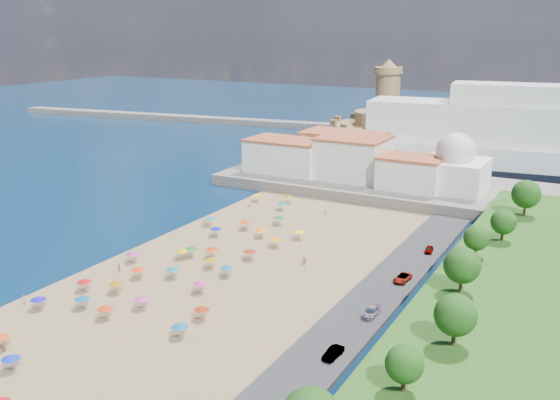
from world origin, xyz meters
The scene contains 11 objects.
ground centered at (0.00, 0.00, 0.00)m, with size 700.00×700.00×0.00m, color #071938.
terrace centered at (10.00, 73.00, 1.50)m, with size 90.00×36.00×3.00m, color #59544C.
jetty centered at (-12.00, 108.00, 1.20)m, with size 18.00×70.00×2.40m, color #59544C.
breakwater centered at (-110.00, 153.00, 1.30)m, with size 200.00×7.00×2.60m, color #59544C.
waterfront_buildings centered at (-3.05, 73.64, 7.88)m, with size 57.00×29.00×11.00m.
domed_building centered at (30.00, 71.00, 8.97)m, with size 16.00×16.00×15.00m.
fortress centered at (-12.00, 138.00, 6.68)m, with size 40.00×40.00×32.40m.
beach_parasols centered at (-1.92, -11.01, 2.15)m, with size 30.08×116.58×2.20m.
beachgoers centered at (-0.76, 2.65, 1.12)m, with size 33.28×91.19×1.90m.
parked_cars centered at (36.00, -2.09, 1.35)m, with size 2.49×66.21×1.36m.
hillside_trees centered at (48.80, -4.31, 10.03)m, with size 11.69×107.72×7.56m.
Camera 1 is at (66.13, -88.10, 44.08)m, focal length 40.00 mm.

